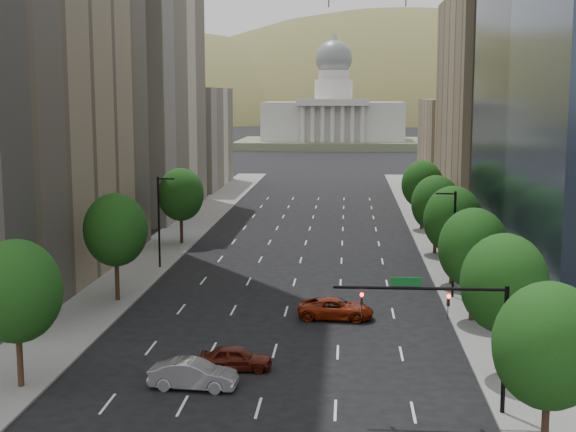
% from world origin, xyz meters
% --- Properties ---
extents(sidewalk_left, '(6.00, 200.00, 0.15)m').
position_xyz_m(sidewalk_left, '(-15.50, 60.00, 0.07)').
color(sidewalk_left, slate).
rests_on(sidewalk_left, ground).
extents(sidewalk_right, '(6.00, 200.00, 0.15)m').
position_xyz_m(sidewalk_right, '(15.50, 60.00, 0.07)').
color(sidewalk_right, slate).
rests_on(sidewalk_right, ground).
extents(midrise_cream_left, '(14.00, 30.00, 35.00)m').
position_xyz_m(midrise_cream_left, '(-25.00, 103.00, 17.50)').
color(midrise_cream_left, beige).
rests_on(midrise_cream_left, ground).
extents(filler_left, '(14.00, 26.00, 18.00)m').
position_xyz_m(filler_left, '(-25.00, 136.00, 9.00)').
color(filler_left, beige).
rests_on(filler_left, ground).
extents(parking_tan_right, '(14.00, 30.00, 30.00)m').
position_xyz_m(parking_tan_right, '(25.00, 100.00, 15.00)').
color(parking_tan_right, '#8C7759').
rests_on(parking_tan_right, ground).
extents(filler_right, '(14.00, 26.00, 16.00)m').
position_xyz_m(filler_right, '(25.00, 133.00, 8.00)').
color(filler_right, '#8C7759').
rests_on(filler_right, ground).
extents(tree_right_0, '(5.20, 5.20, 8.39)m').
position_xyz_m(tree_right_0, '(14.00, 25.00, 5.39)').
color(tree_right_0, '#382316').
rests_on(tree_right_0, ground).
extents(tree_right_1, '(5.20, 5.20, 8.75)m').
position_xyz_m(tree_right_1, '(14.00, 36.00, 5.75)').
color(tree_right_1, '#382316').
rests_on(tree_right_1, ground).
extents(tree_right_2, '(5.20, 5.20, 8.61)m').
position_xyz_m(tree_right_2, '(14.00, 48.00, 5.60)').
color(tree_right_2, '#382316').
rests_on(tree_right_2, ground).
extents(tree_right_3, '(5.20, 5.20, 8.89)m').
position_xyz_m(tree_right_3, '(14.00, 60.00, 5.89)').
color(tree_right_3, '#382316').
rests_on(tree_right_3, ground).
extents(tree_right_4, '(5.20, 5.20, 8.46)m').
position_xyz_m(tree_right_4, '(14.00, 74.00, 5.46)').
color(tree_right_4, '#382316').
rests_on(tree_right_4, ground).
extents(tree_right_5, '(5.20, 5.20, 8.75)m').
position_xyz_m(tree_right_5, '(14.00, 90.00, 5.75)').
color(tree_right_5, '#382316').
rests_on(tree_right_5, ground).
extents(tree_left_0, '(5.20, 5.20, 8.75)m').
position_xyz_m(tree_left_0, '(-14.00, 32.00, 5.75)').
color(tree_left_0, '#382316').
rests_on(tree_left_0, ground).
extents(tree_left_1, '(5.20, 5.20, 8.97)m').
position_xyz_m(tree_left_1, '(-14.00, 52.00, 5.96)').
color(tree_left_1, '#382316').
rests_on(tree_left_1, ground).
extents(tree_left_2, '(5.20, 5.20, 8.68)m').
position_xyz_m(tree_left_2, '(-14.00, 78.00, 5.68)').
color(tree_left_2, '#382316').
rests_on(tree_left_2, ground).
extents(streetlight_rn, '(1.70, 0.20, 9.00)m').
position_xyz_m(streetlight_rn, '(13.44, 55.00, 4.84)').
color(streetlight_rn, black).
rests_on(streetlight_rn, ground).
extents(streetlight_ln, '(1.70, 0.20, 9.00)m').
position_xyz_m(streetlight_ln, '(-13.44, 65.00, 4.84)').
color(streetlight_ln, black).
rests_on(streetlight_ln, ground).
extents(traffic_signal, '(9.12, 0.40, 7.38)m').
position_xyz_m(traffic_signal, '(10.53, 30.00, 5.17)').
color(traffic_signal, black).
rests_on(traffic_signal, ground).
extents(capitol, '(60.00, 40.00, 35.20)m').
position_xyz_m(capitol, '(0.00, 249.71, 8.58)').
color(capitol, '#596647').
rests_on(capitol, ground).
extents(foothills, '(720.00, 413.00, 263.00)m').
position_xyz_m(foothills, '(34.67, 599.39, -37.78)').
color(foothills, olive).
rests_on(foothills, ground).
extents(car_maroon, '(4.53, 2.00, 1.52)m').
position_xyz_m(car_maroon, '(-2.05, 36.09, 0.76)').
color(car_maroon, '#4A140C').
rests_on(car_maroon, ground).
extents(car_silver, '(5.20, 2.15, 1.67)m').
position_xyz_m(car_silver, '(-4.06, 32.71, 0.84)').
color(car_silver, gray).
rests_on(car_silver, ground).
extents(car_red_far, '(5.80, 2.82, 1.59)m').
position_xyz_m(car_red_far, '(3.90, 48.14, 0.79)').
color(car_red_far, maroon).
rests_on(car_red_far, ground).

